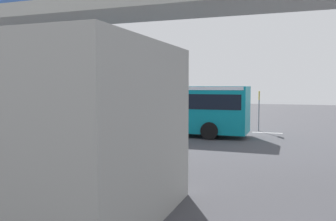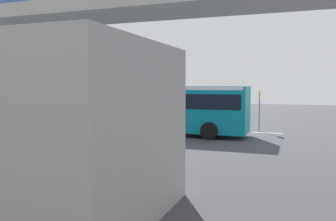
# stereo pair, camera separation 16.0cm
# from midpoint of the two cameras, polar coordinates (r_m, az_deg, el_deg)

# --- Properties ---
(ground) EXTENTS (80.00, 80.00, 0.00)m
(ground) POSITION_cam_midpoint_polar(r_m,az_deg,el_deg) (23.48, 0.59, -3.70)
(ground) COLOR #424247
(city_bus) EXTENTS (11.54, 2.85, 3.15)m
(city_bus) POSITION_cam_midpoint_polar(r_m,az_deg,el_deg) (22.86, -1.69, 0.83)
(city_bus) COLOR #0C8493
(city_bus) RESTS_ON ground
(bicycle_black) EXTENTS (1.77, 0.44, 0.96)m
(bicycle_black) POSITION_cam_midpoint_polar(r_m,az_deg,el_deg) (25.53, -18.92, -2.45)
(bicycle_black) COLOR black
(bicycle_black) RESTS_ON ground
(pedestrian) EXTENTS (0.38, 0.38, 1.79)m
(pedestrian) POSITION_cam_midpoint_polar(r_m,az_deg,el_deg) (20.31, -10.28, -2.48)
(pedestrian) COLOR #2D2D38
(pedestrian) RESTS_ON ground
(traffic_sign) EXTENTS (0.08, 0.60, 2.80)m
(traffic_sign) POSITION_cam_midpoint_polar(r_m,az_deg,el_deg) (25.10, 14.53, 1.01)
(traffic_sign) COLOR slate
(traffic_sign) RESTS_ON ground
(lane_dash_leftmost) EXTENTS (2.00, 0.20, 0.01)m
(lane_dash_leftmost) POSITION_cam_midpoint_polar(r_m,az_deg,el_deg) (24.48, 15.78, -3.53)
(lane_dash_leftmost) COLOR silver
(lane_dash_leftmost) RESTS_ON ground
(lane_dash_left) EXTENTS (2.00, 0.20, 0.01)m
(lane_dash_left) POSITION_cam_midpoint_polar(r_m,az_deg,el_deg) (25.06, 6.61, -3.23)
(lane_dash_left) COLOR silver
(lane_dash_left) RESTS_ON ground
(lane_dash_centre) EXTENTS (2.00, 0.20, 0.01)m
(lane_dash_centre) POSITION_cam_midpoint_polar(r_m,az_deg,el_deg) (26.25, -1.94, -2.87)
(lane_dash_centre) COLOR silver
(lane_dash_centre) RESTS_ON ground
(lane_dash_right) EXTENTS (2.00, 0.20, 0.01)m
(lane_dash_right) POSITION_cam_midpoint_polar(r_m,az_deg,el_deg) (27.96, -9.59, -2.49)
(lane_dash_right) COLOR silver
(lane_dash_right) RESTS_ON ground
(pedestrian_overpass) EXTENTS (29.74, 2.60, 7.27)m
(pedestrian_overpass) POSITION_cam_midpoint_polar(r_m,az_deg,el_deg) (13.81, -14.45, 13.44)
(pedestrian_overpass) COLOR #9E9E99
(pedestrian_overpass) RESTS_ON ground
(station_building) EXTENTS (9.00, 5.04, 4.20)m
(station_building) POSITION_cam_midpoint_polar(r_m,az_deg,el_deg) (10.31, -26.29, -2.44)
(station_building) COLOR #9E9E99
(station_building) RESTS_ON ground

